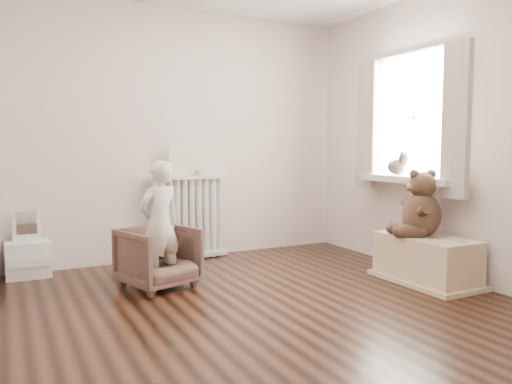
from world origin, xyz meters
name	(u,v)px	position (x,y,z in m)	size (l,w,h in m)	color
floor	(265,303)	(0.00, 0.00, 0.00)	(3.60, 3.60, 0.01)	black
back_wall	(185,135)	(0.00, 1.80, 1.30)	(3.60, 0.02, 2.60)	silver
front_wall	(473,116)	(0.00, -1.80, 1.30)	(3.60, 0.02, 2.60)	silver
right_wall	(443,133)	(1.80, 0.00, 1.30)	(0.02, 3.60, 2.60)	silver
window	(416,118)	(1.76, 0.30, 1.45)	(0.03, 0.90, 1.10)	white
window_sill	(407,179)	(1.67, 0.30, 0.87)	(0.22, 1.10, 0.06)	silver
curtain_left	(456,121)	(1.65, -0.27, 1.39)	(0.06, 0.26, 1.30)	#C3B09B
curtain_right	(367,126)	(1.65, 0.87, 1.39)	(0.06, 0.26, 1.30)	#C3B09B
radiator	(189,222)	(-0.01, 1.68, 0.39)	(0.83, 0.16, 0.88)	silver
paper_doll	(177,161)	(-0.13, 1.68, 1.03)	(0.18, 0.02, 0.31)	beige
tin_a	(199,173)	(0.11, 1.68, 0.91)	(0.10, 0.10, 0.06)	#A59E8C
toy_vanity	(28,247)	(-1.55, 1.65, 0.28)	(0.38, 0.27, 0.59)	silver
armchair	(159,257)	(-0.59, 0.79, 0.26)	(0.55, 0.56, 0.51)	brown
child	(160,224)	(-0.59, 0.74, 0.54)	(0.38, 0.25, 1.04)	silver
toy_bench	(426,260)	(1.52, -0.11, 0.20)	(0.45, 0.86, 0.40)	beige
teddy_bear	(422,205)	(1.51, -0.06, 0.67)	(0.46, 0.36, 0.57)	#3A271A
plush_cat	(397,165)	(1.66, 0.42, 1.00)	(0.17, 0.27, 0.23)	#685F56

